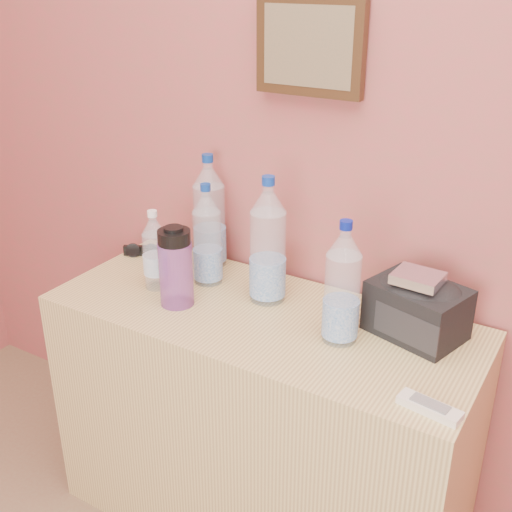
{
  "coord_description": "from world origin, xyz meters",
  "views": [
    {
      "loc": [
        0.27,
        0.44,
        1.59
      ],
      "look_at": [
        -0.5,
        1.71,
        0.91
      ],
      "focal_mm": 45.0,
      "sensor_mm": 36.0,
      "label": 1
    }
  ],
  "objects_px": {
    "pet_large_b": "(209,217)",
    "dresser": "(260,423)",
    "nalgene_bottle": "(176,267)",
    "foil_packet": "(418,278)",
    "pet_large_a": "(207,240)",
    "toiletry_bag": "(417,307)",
    "sunglasses": "(143,250)",
    "pet_small": "(155,254)",
    "pet_large_c": "(268,247)",
    "ac_remote": "(430,408)",
    "pet_large_d": "(342,289)"
  },
  "relations": [
    {
      "from": "pet_large_b",
      "to": "sunglasses",
      "type": "xyz_separation_m",
      "value": [
        -0.22,
        -0.06,
        -0.14
      ]
    },
    {
      "from": "toiletry_bag",
      "to": "foil_packet",
      "type": "relative_size",
      "value": 1.99
    },
    {
      "from": "nalgene_bottle",
      "to": "foil_packet",
      "type": "distance_m",
      "value": 0.64
    },
    {
      "from": "nalgene_bottle",
      "to": "pet_small",
      "type": "bearing_deg",
      "value": 156.01
    },
    {
      "from": "ac_remote",
      "to": "foil_packet",
      "type": "xyz_separation_m",
      "value": [
        -0.13,
        0.27,
        0.16
      ]
    },
    {
      "from": "pet_large_c",
      "to": "foil_packet",
      "type": "xyz_separation_m",
      "value": [
        0.41,
        0.01,
        0.01
      ]
    },
    {
      "from": "pet_large_a",
      "to": "sunglasses",
      "type": "height_order",
      "value": "pet_large_a"
    },
    {
      "from": "pet_large_c",
      "to": "nalgene_bottle",
      "type": "distance_m",
      "value": 0.25
    },
    {
      "from": "pet_large_d",
      "to": "foil_packet",
      "type": "bearing_deg",
      "value": 34.89
    },
    {
      "from": "ac_remote",
      "to": "toiletry_bag",
      "type": "relative_size",
      "value": 0.6
    },
    {
      "from": "pet_large_c",
      "to": "nalgene_bottle",
      "type": "relative_size",
      "value": 1.57
    },
    {
      "from": "pet_large_c",
      "to": "toiletry_bag",
      "type": "relative_size",
      "value": 1.59
    },
    {
      "from": "pet_large_d",
      "to": "toiletry_bag",
      "type": "bearing_deg",
      "value": 39.01
    },
    {
      "from": "pet_large_b",
      "to": "nalgene_bottle",
      "type": "distance_m",
      "value": 0.27
    },
    {
      "from": "pet_large_d",
      "to": "sunglasses",
      "type": "distance_m",
      "value": 0.78
    },
    {
      "from": "sunglasses",
      "to": "foil_packet",
      "type": "height_order",
      "value": "foil_packet"
    },
    {
      "from": "nalgene_bottle",
      "to": "dresser",
      "type": "bearing_deg",
      "value": 17.09
    },
    {
      "from": "pet_small",
      "to": "toiletry_bag",
      "type": "relative_size",
      "value": 1.04
    },
    {
      "from": "pet_large_b",
      "to": "dresser",
      "type": "bearing_deg",
      "value": -32.86
    },
    {
      "from": "pet_small",
      "to": "nalgene_bottle",
      "type": "bearing_deg",
      "value": -23.99
    },
    {
      "from": "pet_large_a",
      "to": "toiletry_bag",
      "type": "distance_m",
      "value": 0.62
    },
    {
      "from": "pet_large_a",
      "to": "toiletry_bag",
      "type": "xyz_separation_m",
      "value": [
        0.62,
        0.03,
        -0.06
      ]
    },
    {
      "from": "pet_large_b",
      "to": "nalgene_bottle",
      "type": "height_order",
      "value": "pet_large_b"
    },
    {
      "from": "nalgene_bottle",
      "to": "foil_packet",
      "type": "bearing_deg",
      "value": 15.21
    },
    {
      "from": "sunglasses",
      "to": "foil_packet",
      "type": "xyz_separation_m",
      "value": [
        0.9,
        -0.03,
        0.15
      ]
    },
    {
      "from": "sunglasses",
      "to": "ac_remote",
      "type": "height_order",
      "value": "sunglasses"
    },
    {
      "from": "pet_small",
      "to": "nalgene_bottle",
      "type": "distance_m",
      "value": 0.12
    },
    {
      "from": "foil_packet",
      "to": "toiletry_bag",
      "type": "bearing_deg",
      "value": 84.25
    },
    {
      "from": "pet_large_a",
      "to": "pet_small",
      "type": "bearing_deg",
      "value": -135.59
    },
    {
      "from": "dresser",
      "to": "pet_large_a",
      "type": "height_order",
      "value": "pet_large_a"
    },
    {
      "from": "pet_large_a",
      "to": "pet_large_c",
      "type": "relative_size",
      "value": 0.84
    },
    {
      "from": "pet_small",
      "to": "foil_packet",
      "type": "height_order",
      "value": "pet_small"
    },
    {
      "from": "pet_small",
      "to": "sunglasses",
      "type": "height_order",
      "value": "pet_small"
    },
    {
      "from": "pet_large_a",
      "to": "nalgene_bottle",
      "type": "distance_m",
      "value": 0.16
    },
    {
      "from": "toiletry_bag",
      "to": "pet_large_a",
      "type": "bearing_deg",
      "value": -161.57
    },
    {
      "from": "pet_large_a",
      "to": "foil_packet",
      "type": "bearing_deg",
      "value": 0.91
    },
    {
      "from": "dresser",
      "to": "pet_large_a",
      "type": "distance_m",
      "value": 0.56
    },
    {
      "from": "foil_packet",
      "to": "ac_remote",
      "type": "bearing_deg",
      "value": -64.13
    },
    {
      "from": "pet_large_d",
      "to": "nalgene_bottle",
      "type": "bearing_deg",
      "value": -172.46
    },
    {
      "from": "pet_large_a",
      "to": "nalgene_bottle",
      "type": "relative_size",
      "value": 1.33
    },
    {
      "from": "pet_large_c",
      "to": "ac_remote",
      "type": "xyz_separation_m",
      "value": [
        0.54,
        -0.25,
        -0.15
      ]
    },
    {
      "from": "dresser",
      "to": "pet_small",
      "type": "distance_m",
      "value": 0.58
    },
    {
      "from": "sunglasses",
      "to": "dresser",
      "type": "bearing_deg",
      "value": -43.8
    },
    {
      "from": "dresser",
      "to": "pet_large_c",
      "type": "height_order",
      "value": "pet_large_c"
    },
    {
      "from": "sunglasses",
      "to": "nalgene_bottle",
      "type": "bearing_deg",
      "value": -64.04
    },
    {
      "from": "dresser",
      "to": "pet_large_a",
      "type": "relative_size",
      "value": 3.89
    },
    {
      "from": "dresser",
      "to": "ac_remote",
      "type": "xyz_separation_m",
      "value": [
        0.51,
        -0.17,
        0.38
      ]
    },
    {
      "from": "dresser",
      "to": "pet_large_d",
      "type": "relative_size",
      "value": 3.69
    },
    {
      "from": "pet_small",
      "to": "pet_large_c",
      "type": "bearing_deg",
      "value": 17.95
    },
    {
      "from": "pet_large_a",
      "to": "toiletry_bag",
      "type": "relative_size",
      "value": 1.34
    }
  ]
}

